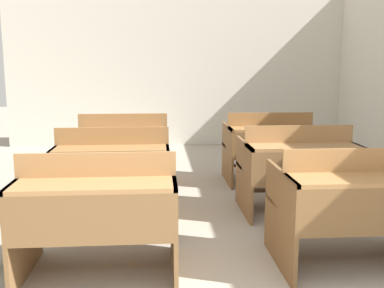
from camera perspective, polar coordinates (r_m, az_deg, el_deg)
name	(u,v)px	position (r m, az deg, el deg)	size (l,w,h in m)	color
wall_back	(179,67)	(8.15, -1.71, 9.80)	(6.06, 0.06, 2.83)	beige
bench_front_left	(98,211)	(3.13, -11.79, -8.38)	(1.05, 0.78, 0.87)	brown
bench_front_right	(353,204)	(3.41, 19.74, -7.23)	(1.05, 0.78, 0.87)	brown
bench_second_left	(113,170)	(4.31, -9.96, -3.26)	(1.05, 0.78, 0.87)	brown
bench_second_right	(297,167)	(4.49, 13.19, -2.84)	(1.05, 0.78, 0.87)	brown
bench_third_left	(124,147)	(5.48, -8.66, -0.41)	(1.05, 0.78, 0.87)	brown
bench_third_right	(269,145)	(5.62, 9.78, -0.18)	(1.05, 0.78, 0.87)	brown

